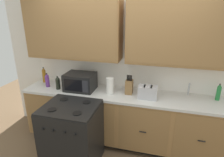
{
  "coord_description": "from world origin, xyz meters",
  "views": [
    {
      "loc": [
        0.59,
        -2.46,
        2.19
      ],
      "look_at": [
        -0.14,
        0.27,
        1.17
      ],
      "focal_mm": 30.97,
      "sensor_mm": 36.0,
      "label": 1
    }
  ],
  "objects_px": {
    "toaster": "(148,92)",
    "paper_towel_roll": "(110,86)",
    "bottle_green": "(219,92)",
    "stove_range": "(72,135)",
    "bottle_amber": "(44,75)",
    "knife_block": "(129,87)",
    "bottle_dark": "(58,83)",
    "bottle_violet": "(47,80)",
    "microwave": "(80,82)"
  },
  "relations": [
    {
      "from": "stove_range",
      "to": "bottle_green",
      "type": "distance_m",
      "value": 2.22
    },
    {
      "from": "paper_towel_roll",
      "to": "stove_range",
      "type": "bearing_deg",
      "value": -124.64
    },
    {
      "from": "microwave",
      "to": "bottle_green",
      "type": "height_order",
      "value": "microwave"
    },
    {
      "from": "stove_range",
      "to": "bottle_violet",
      "type": "relative_size",
      "value": 3.95
    },
    {
      "from": "bottle_violet",
      "to": "bottle_dark",
      "type": "bearing_deg",
      "value": -13.73
    },
    {
      "from": "microwave",
      "to": "bottle_green",
      "type": "distance_m",
      "value": 2.12
    },
    {
      "from": "bottle_dark",
      "to": "bottle_amber",
      "type": "bearing_deg",
      "value": 150.47
    },
    {
      "from": "bottle_green",
      "to": "knife_block",
      "type": "bearing_deg",
      "value": -175.34
    },
    {
      "from": "microwave",
      "to": "paper_towel_roll",
      "type": "bearing_deg",
      "value": -2.59
    },
    {
      "from": "bottle_dark",
      "to": "bottle_green",
      "type": "bearing_deg",
      "value": 5.42
    },
    {
      "from": "microwave",
      "to": "bottle_dark",
      "type": "relative_size",
      "value": 2.12
    },
    {
      "from": "stove_range",
      "to": "toaster",
      "type": "bearing_deg",
      "value": 29.75
    },
    {
      "from": "bottle_amber",
      "to": "stove_range",
      "type": "bearing_deg",
      "value": -40.69
    },
    {
      "from": "stove_range",
      "to": "paper_towel_roll",
      "type": "relative_size",
      "value": 3.65
    },
    {
      "from": "stove_range",
      "to": "microwave",
      "type": "height_order",
      "value": "microwave"
    },
    {
      "from": "knife_block",
      "to": "bottle_amber",
      "type": "relative_size",
      "value": 1.1
    },
    {
      "from": "stove_range",
      "to": "bottle_amber",
      "type": "relative_size",
      "value": 3.38
    },
    {
      "from": "stove_range",
      "to": "bottle_dark",
      "type": "bearing_deg",
      "value": 132.05
    },
    {
      "from": "microwave",
      "to": "bottle_violet",
      "type": "relative_size",
      "value": 2.0
    },
    {
      "from": "microwave",
      "to": "stove_range",
      "type": "bearing_deg",
      "value": -79.65
    },
    {
      "from": "microwave",
      "to": "bottle_violet",
      "type": "bearing_deg",
      "value": -178.39
    },
    {
      "from": "stove_range",
      "to": "bottle_amber",
      "type": "bearing_deg",
      "value": 139.31
    },
    {
      "from": "microwave",
      "to": "bottle_violet",
      "type": "distance_m",
      "value": 0.61
    },
    {
      "from": "stove_range",
      "to": "paper_towel_roll",
      "type": "xyz_separation_m",
      "value": [
        0.41,
        0.59,
        0.58
      ]
    },
    {
      "from": "toaster",
      "to": "bottle_green",
      "type": "relative_size",
      "value": 1.11
    },
    {
      "from": "paper_towel_roll",
      "to": "bottle_green",
      "type": "xyz_separation_m",
      "value": [
        1.6,
        0.18,
        -0.01
      ]
    },
    {
      "from": "bottle_amber",
      "to": "bottle_dark",
      "type": "height_order",
      "value": "bottle_amber"
    },
    {
      "from": "toaster",
      "to": "bottle_violet",
      "type": "distance_m",
      "value": 1.71
    },
    {
      "from": "toaster",
      "to": "paper_towel_roll",
      "type": "height_order",
      "value": "paper_towel_roll"
    },
    {
      "from": "paper_towel_roll",
      "to": "bottle_violet",
      "type": "height_order",
      "value": "paper_towel_roll"
    },
    {
      "from": "stove_range",
      "to": "knife_block",
      "type": "height_order",
      "value": "knife_block"
    },
    {
      "from": "toaster",
      "to": "bottle_amber",
      "type": "xyz_separation_m",
      "value": [
        -1.89,
        0.2,
        0.04
      ]
    },
    {
      "from": "knife_block",
      "to": "bottle_violet",
      "type": "relative_size",
      "value": 1.29
    },
    {
      "from": "bottle_violet",
      "to": "bottle_amber",
      "type": "distance_m",
      "value": 0.25
    },
    {
      "from": "stove_range",
      "to": "bottle_dark",
      "type": "height_order",
      "value": "bottle_dark"
    },
    {
      "from": "bottle_amber",
      "to": "microwave",
      "type": "bearing_deg",
      "value": -11.39
    },
    {
      "from": "toaster",
      "to": "knife_block",
      "type": "distance_m",
      "value": 0.31
    },
    {
      "from": "toaster",
      "to": "bottle_violet",
      "type": "height_order",
      "value": "bottle_violet"
    },
    {
      "from": "paper_towel_roll",
      "to": "bottle_dark",
      "type": "distance_m",
      "value": 0.89
    },
    {
      "from": "stove_range",
      "to": "bottle_green",
      "type": "relative_size",
      "value": 3.75
    },
    {
      "from": "toaster",
      "to": "bottle_green",
      "type": "height_order",
      "value": "bottle_green"
    },
    {
      "from": "microwave",
      "to": "bottle_dark",
      "type": "bearing_deg",
      "value": -168.65
    },
    {
      "from": "toaster",
      "to": "paper_towel_roll",
      "type": "xyz_separation_m",
      "value": [
        -0.59,
        0.02,
        0.03
      ]
    },
    {
      "from": "microwave",
      "to": "knife_block",
      "type": "relative_size",
      "value": 1.55
    },
    {
      "from": "microwave",
      "to": "toaster",
      "type": "distance_m",
      "value": 1.11
    },
    {
      "from": "bottle_amber",
      "to": "knife_block",
      "type": "bearing_deg",
      "value": -3.69
    },
    {
      "from": "toaster",
      "to": "bottle_amber",
      "type": "height_order",
      "value": "bottle_amber"
    },
    {
      "from": "microwave",
      "to": "knife_block",
      "type": "xyz_separation_m",
      "value": [
        0.81,
        0.05,
        -0.02
      ]
    },
    {
      "from": "microwave",
      "to": "knife_block",
      "type": "bearing_deg",
      "value": 3.88
    },
    {
      "from": "stove_range",
      "to": "toaster",
      "type": "distance_m",
      "value": 1.27
    }
  ]
}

